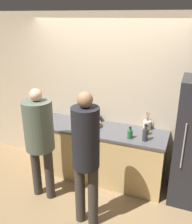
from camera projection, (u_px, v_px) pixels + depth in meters
The scene contains 11 objects.
ground_plane at pixel (93, 189), 3.90m from camera, with size 14.00×14.00×0.00m, color #8C704C.
wall_back at pixel (108, 97), 4.04m from camera, with size 5.20×0.06×2.60m.
counter at pixel (101, 153), 4.06m from camera, with size 2.05×0.68×0.89m.
person_left at pixel (39, 134), 3.41m from camera, with size 0.40×0.40×1.66m.
person_center at pixel (86, 152), 2.92m from camera, with size 0.32×0.32×1.77m.
fruit_bowl at pixel (92, 124), 3.94m from camera, with size 0.29×0.29×0.12m.
utensil_crock at pixel (147, 125), 3.83m from camera, with size 0.11×0.11×0.29m.
bottle_amber at pixel (147, 131), 3.67m from camera, with size 0.07×0.07×0.15m.
bottle_green at pixel (130, 134), 3.56m from camera, with size 0.08×0.08×0.18m.
bottle_dark at pixel (145, 134), 3.48m from camera, with size 0.08×0.08×0.25m.
cup_black at pixel (99, 119), 4.13m from camera, with size 0.08×0.08×0.09m.
Camera 1 is at (1.22, -2.96, 2.54)m, focal length 40.00 mm.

